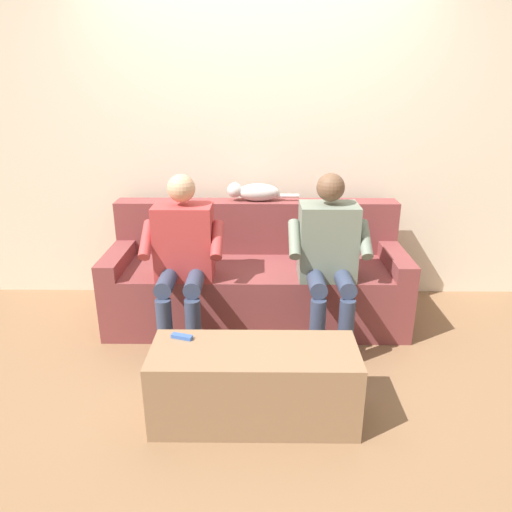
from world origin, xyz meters
TOP-DOWN VIEW (x-y plane):
  - ground_plane at (0.00, 0.60)m, footprint 8.00×8.00m
  - back_wall at (0.00, -0.64)m, footprint 4.49×0.06m
  - couch at (0.00, -0.15)m, footprint 2.15×0.77m
  - coffee_table at (0.00, 1.03)m, footprint 1.08×0.41m
  - person_left_seated at (-0.48, 0.21)m, footprint 0.53×0.55m
  - person_right_seated at (0.48, 0.23)m, footprint 0.53×0.54m
  - cat_on_backrest at (0.02, -0.39)m, footprint 0.55×0.14m
  - remote_blue at (0.39, 0.93)m, footprint 0.12×0.07m

SIDE VIEW (x-z plane):
  - ground_plane at x=0.00m, z-range 0.00..0.00m
  - coffee_table at x=0.00m, z-range 0.00..0.42m
  - couch at x=0.00m, z-range -0.12..0.74m
  - remote_blue at x=0.39m, z-range 0.42..0.44m
  - person_right_seated at x=0.48m, z-range 0.08..1.24m
  - person_left_seated at x=-0.48m, z-range 0.08..1.25m
  - cat_on_backrest at x=0.02m, z-range 0.85..1.00m
  - back_wall at x=0.00m, z-range 0.00..2.45m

